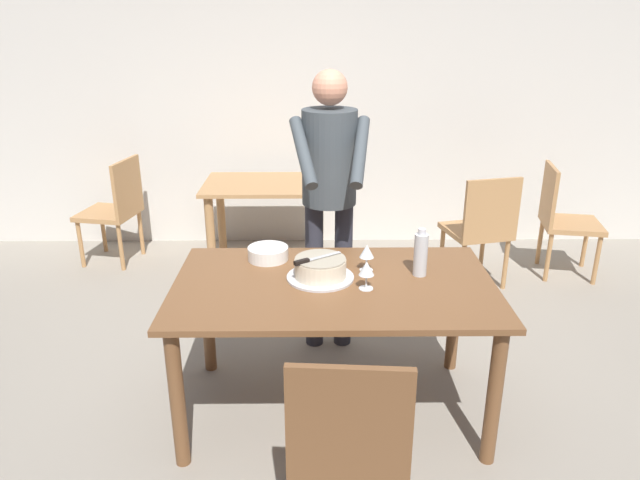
# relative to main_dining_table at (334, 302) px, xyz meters

# --- Properties ---
(ground_plane) EXTENTS (14.00, 14.00, 0.00)m
(ground_plane) POSITION_rel_main_dining_table_xyz_m (0.00, 0.00, -0.65)
(ground_plane) COLOR gray
(back_wall) EXTENTS (10.00, 0.12, 2.70)m
(back_wall) POSITION_rel_main_dining_table_xyz_m (0.00, 2.64, 0.70)
(back_wall) COLOR silver
(back_wall) RESTS_ON ground_plane
(main_dining_table) EXTENTS (1.60, 0.95, 0.75)m
(main_dining_table) POSITION_rel_main_dining_table_xyz_m (0.00, 0.00, 0.00)
(main_dining_table) COLOR brown
(main_dining_table) RESTS_ON ground_plane
(cake_on_platter) EXTENTS (0.34, 0.34, 0.11)m
(cake_on_platter) POSITION_rel_main_dining_table_xyz_m (-0.07, 0.05, 0.16)
(cake_on_platter) COLOR silver
(cake_on_platter) RESTS_ON main_dining_table
(cake_knife) EXTENTS (0.24, 0.17, 0.02)m
(cake_knife) POSITION_rel_main_dining_table_xyz_m (-0.13, 0.01, 0.22)
(cake_knife) COLOR silver
(cake_knife) RESTS_ON cake_on_platter
(plate_stack) EXTENTS (0.22, 0.22, 0.07)m
(plate_stack) POSITION_rel_main_dining_table_xyz_m (-0.35, 0.31, 0.14)
(plate_stack) COLOR white
(plate_stack) RESTS_ON main_dining_table
(wine_glass_near) EXTENTS (0.08, 0.08, 0.14)m
(wine_glass_near) POSITION_rel_main_dining_table_xyz_m (0.17, 0.15, 0.21)
(wine_glass_near) COLOR silver
(wine_glass_near) RESTS_ON main_dining_table
(wine_glass_far) EXTENTS (0.08, 0.08, 0.14)m
(wine_glass_far) POSITION_rel_main_dining_table_xyz_m (0.15, -0.07, 0.21)
(wine_glass_far) COLOR silver
(wine_glass_far) RESTS_ON main_dining_table
(water_bottle) EXTENTS (0.07, 0.07, 0.25)m
(water_bottle) POSITION_rel_main_dining_table_xyz_m (0.44, 0.09, 0.22)
(water_bottle) COLOR silver
(water_bottle) RESTS_ON main_dining_table
(person_cutting_cake) EXTENTS (0.47, 0.56, 1.72)m
(person_cutting_cake) POSITION_rel_main_dining_table_xyz_m (-0.01, 0.69, 0.43)
(person_cutting_cake) COLOR #2D2D38
(person_cutting_cake) RESTS_ON ground_plane
(chair_near_side) EXTENTS (0.47, 0.47, 0.90)m
(chair_near_side) POSITION_rel_main_dining_table_xyz_m (0.03, -0.85, -0.15)
(chair_near_side) COLOR brown
(chair_near_side) RESTS_ON ground_plane
(background_table) EXTENTS (1.00, 0.70, 0.74)m
(background_table) POSITION_rel_main_dining_table_xyz_m (-0.49, 1.94, -0.07)
(background_table) COLOR tan
(background_table) RESTS_ON ground_plane
(background_chair_0) EXTENTS (0.51, 0.51, 0.90)m
(background_chair_0) POSITION_rel_main_dining_table_xyz_m (1.90, 1.79, -0.15)
(background_chair_0) COLOR tan
(background_chair_0) RESTS_ON ground_plane
(background_chair_1) EXTENTS (0.52, 0.52, 0.90)m
(background_chair_1) POSITION_rel_main_dining_table_xyz_m (-1.77, 2.09, -0.15)
(background_chair_1) COLOR tan
(background_chair_1) RESTS_ON ground_plane
(background_chair_2) EXTENTS (0.53, 0.53, 0.90)m
(background_chair_2) POSITION_rel_main_dining_table_xyz_m (1.18, 1.56, -0.15)
(background_chair_2) COLOR tan
(background_chair_2) RESTS_ON ground_plane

